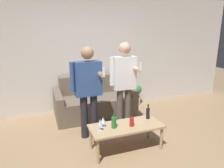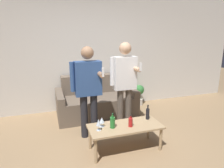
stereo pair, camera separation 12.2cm
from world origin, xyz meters
name	(u,v)px [view 1 (the left image)]	position (x,y,z in m)	size (l,w,h in m)	color
ground_plane	(127,157)	(0.00, 0.00, 0.00)	(16.00, 16.00, 0.00)	#997A56
wall_back	(88,53)	(0.00, 2.24, 1.35)	(8.00, 0.06, 2.70)	silver
couch	(94,101)	(-0.01, 1.75, 0.31)	(1.70, 0.93, 0.86)	#6B5B4C
coffee_table	(126,128)	(0.08, 0.21, 0.36)	(1.14, 0.49, 0.41)	tan
bottle_orange	(148,113)	(0.52, 0.32, 0.50)	(0.06, 0.06, 0.25)	black
bottle_green	(114,122)	(-0.13, 0.20, 0.50)	(0.07, 0.07, 0.23)	#23752D
bottle_dark	(132,122)	(0.15, 0.16, 0.48)	(0.07, 0.07, 0.19)	#B21E1E
wine_glass_near	(100,123)	(-0.35, 0.18, 0.53)	(0.07, 0.07, 0.18)	silver
wine_glass_far	(103,121)	(-0.27, 0.29, 0.51)	(0.08, 0.08, 0.15)	silver
person_standing_left	(88,86)	(-0.36, 0.80, 0.93)	(0.52, 0.42, 1.59)	#232328
person_standing_right	(124,80)	(0.33, 0.88, 0.97)	(0.49, 0.42, 1.64)	brown
potted_plant	(137,93)	(1.19, 2.01, 0.30)	(0.25, 0.25, 0.52)	silver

